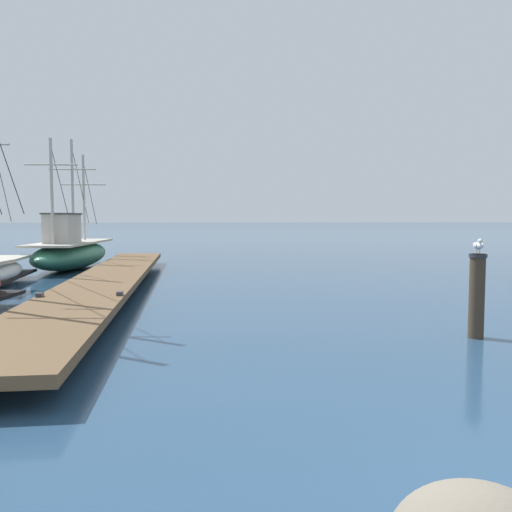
{
  "coord_description": "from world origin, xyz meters",
  "views": [
    {
      "loc": [
        -3.18,
        -2.21,
        2.08
      ],
      "look_at": [
        -2.41,
        6.93,
        1.4
      ],
      "focal_mm": 37.2,
      "sensor_mm": 36.0,
      "label": 1
    }
  ],
  "objects": [
    {
      "name": "floating_dock",
      "position": [
        -6.02,
        12.6,
        0.36
      ],
      "size": [
        2.48,
        18.99,
        0.53
      ],
      "color": "brown",
      "rests_on": "ground"
    },
    {
      "name": "mooring_piling",
      "position": [
        1.35,
        6.42,
        0.76
      ],
      "size": [
        0.3,
        0.3,
        1.45
      ],
      "color": "#3D3023",
      "rests_on": "ground"
    },
    {
      "name": "perched_seagull",
      "position": [
        1.35,
        6.43,
        1.6
      ],
      "size": [
        0.19,
        0.38,
        0.27
      ],
      "color": "gold",
      "rests_on": "mooring_piling"
    },
    {
      "name": "fishing_boat_0",
      "position": [
        -8.8,
        19.5,
        0.7
      ],
      "size": [
        2.5,
        7.23,
        5.2
      ],
      "color": "#337556",
      "rests_on": "ground"
    }
  ]
}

